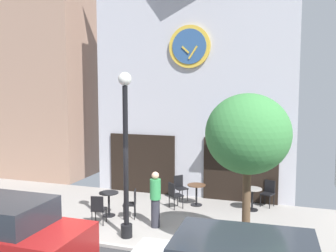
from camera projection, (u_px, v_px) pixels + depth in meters
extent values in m
cube|color=gray|center=(141.00, 216.00, 12.14)|extent=(25.93, 5.11, 0.05)
cube|color=#A8A5A0|center=(104.00, 245.00, 9.74)|extent=(25.93, 0.12, 0.08)
cube|color=#B2B2BC|center=(196.00, 86.00, 14.78)|extent=(7.67, 2.01, 8.37)
cylinder|color=gold|center=(190.00, 47.00, 13.64)|extent=(1.56, 0.10, 1.56)
cylinder|color=#2D5184|center=(189.00, 46.00, 13.58)|extent=(1.28, 0.04, 1.28)
cube|color=gold|center=(185.00, 50.00, 13.59)|extent=(0.30, 0.03, 0.28)
cube|color=gold|center=(193.00, 52.00, 13.52)|extent=(0.36, 0.03, 0.49)
cube|color=black|center=(142.00, 164.00, 14.71)|extent=(2.68, 0.10, 2.30)
cube|color=black|center=(240.00, 170.00, 13.50)|extent=(2.68, 0.10, 2.30)
cube|color=#33568C|center=(246.00, 136.00, 13.00)|extent=(2.45, 0.90, 0.12)
cube|color=#9E7A66|center=(36.00, 40.00, 17.83)|extent=(5.59, 3.55, 12.84)
cylinder|color=black|center=(127.00, 231.00, 10.32)|extent=(0.32, 0.32, 0.36)
cylinder|color=black|center=(126.00, 163.00, 10.13)|extent=(0.14, 0.14, 4.17)
sphere|color=white|center=(125.00, 79.00, 9.90)|extent=(0.36, 0.36, 0.36)
cylinder|color=brown|center=(246.00, 210.00, 9.06)|extent=(0.20, 0.20, 2.31)
ellipsoid|color=#3D8442|center=(248.00, 134.00, 8.88)|extent=(2.04, 1.83, 1.94)
cylinder|color=black|center=(109.00, 204.00, 12.02)|extent=(0.07, 0.07, 0.76)
cylinder|color=black|center=(109.00, 215.00, 12.05)|extent=(0.40, 0.40, 0.03)
cylinder|color=black|center=(109.00, 193.00, 11.98)|extent=(0.62, 0.62, 0.03)
cylinder|color=black|center=(196.00, 195.00, 13.11)|extent=(0.07, 0.07, 0.73)
cylinder|color=black|center=(196.00, 205.00, 13.15)|extent=(0.40, 0.40, 0.03)
cylinder|color=brown|center=(196.00, 185.00, 13.07)|extent=(0.64, 0.64, 0.03)
cylinder|color=black|center=(252.00, 200.00, 12.57)|extent=(0.07, 0.07, 0.74)
cylinder|color=black|center=(252.00, 210.00, 12.61)|extent=(0.40, 0.40, 0.03)
cylinder|color=gray|center=(252.00, 189.00, 12.53)|extent=(0.64, 0.64, 0.03)
cube|color=black|center=(181.00, 188.00, 13.67)|extent=(0.56, 0.56, 0.04)
cube|color=black|center=(178.00, 181.00, 13.80)|extent=(0.28, 0.32, 0.45)
cylinder|color=black|center=(180.00, 196.00, 13.46)|extent=(0.03, 0.03, 0.45)
cylinder|color=black|center=(187.00, 195.00, 13.64)|extent=(0.03, 0.03, 0.45)
cylinder|color=black|center=(175.00, 194.00, 13.75)|extent=(0.03, 0.03, 0.45)
cylinder|color=black|center=(182.00, 193.00, 13.93)|extent=(0.03, 0.03, 0.45)
cube|color=black|center=(176.00, 195.00, 12.79)|extent=(0.56, 0.56, 0.04)
cube|color=black|center=(172.00, 190.00, 12.68)|extent=(0.31, 0.28, 0.45)
cylinder|color=black|center=(183.00, 202.00, 12.75)|extent=(0.03, 0.03, 0.45)
cylinder|color=black|center=(178.00, 200.00, 13.04)|extent=(0.03, 0.03, 0.45)
cylinder|color=black|center=(174.00, 204.00, 12.58)|extent=(0.03, 0.03, 0.45)
cylinder|color=black|center=(169.00, 201.00, 12.87)|extent=(0.03, 0.03, 0.45)
cube|color=black|center=(267.00, 194.00, 12.96)|extent=(0.52, 0.52, 0.04)
cube|color=black|center=(270.00, 186.00, 13.07)|extent=(0.37, 0.18, 0.45)
cylinder|color=black|center=(260.00, 200.00, 12.96)|extent=(0.03, 0.03, 0.45)
cylinder|color=black|center=(270.00, 202.00, 12.74)|extent=(0.03, 0.03, 0.45)
cylinder|color=black|center=(265.00, 198.00, 13.22)|extent=(0.03, 0.03, 0.45)
cylinder|color=black|center=(274.00, 200.00, 13.00)|extent=(0.03, 0.03, 0.45)
cube|color=black|center=(129.00, 204.00, 11.82)|extent=(0.51, 0.51, 0.04)
cube|color=black|center=(135.00, 197.00, 11.80)|extent=(0.16, 0.37, 0.45)
cylinder|color=black|center=(125.00, 209.00, 12.01)|extent=(0.03, 0.03, 0.45)
cylinder|color=black|center=(124.00, 213.00, 11.67)|extent=(0.03, 0.03, 0.45)
cylinder|color=black|center=(135.00, 209.00, 12.01)|extent=(0.03, 0.03, 0.45)
cylinder|color=black|center=(134.00, 213.00, 11.68)|extent=(0.03, 0.03, 0.45)
cube|color=black|center=(99.00, 209.00, 11.32)|extent=(0.47, 0.47, 0.04)
cube|color=black|center=(97.00, 204.00, 11.12)|extent=(0.38, 0.12, 0.45)
cylinder|color=black|center=(106.00, 215.00, 11.49)|extent=(0.03, 0.03, 0.45)
cylinder|color=black|center=(96.00, 214.00, 11.53)|extent=(0.03, 0.03, 0.45)
cylinder|color=black|center=(103.00, 219.00, 11.15)|extent=(0.03, 0.03, 0.45)
cylinder|color=black|center=(92.00, 218.00, 11.19)|extent=(0.03, 0.03, 0.45)
cylinder|color=#2D2D38|center=(155.00, 213.00, 11.04)|extent=(0.27, 0.27, 0.85)
cylinder|color=#338C4C|center=(155.00, 189.00, 10.96)|extent=(0.34, 0.34, 0.60)
sphere|color=tan|center=(155.00, 175.00, 10.92)|extent=(0.22, 0.22, 0.22)
cylinder|color=black|center=(73.00, 244.00, 9.11)|extent=(0.64, 0.22, 0.64)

